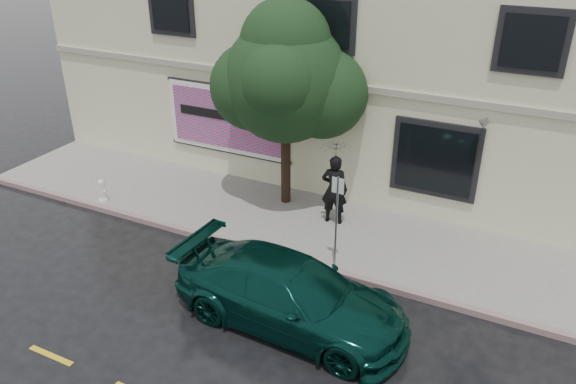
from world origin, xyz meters
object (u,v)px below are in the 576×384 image
at_px(fire_hydrant, 102,191).
at_px(pedestrian, 334,190).
at_px(car, 290,294).
at_px(street_tree, 286,81).

bearing_deg(fire_hydrant, pedestrian, 8.29).
height_order(car, street_tree, street_tree).
xyz_separation_m(car, fire_hydrant, (-7.27, 2.30, -0.25)).
bearing_deg(car, pedestrian, 12.80).
xyz_separation_m(pedestrian, fire_hydrant, (-6.56, -1.86, -0.65)).
relative_size(car, street_tree, 0.96).
height_order(car, pedestrian, pedestrian).
relative_size(pedestrian, fire_hydrant, 2.86).
bearing_deg(pedestrian, fire_hydrant, 8.13).
height_order(pedestrian, street_tree, street_tree).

